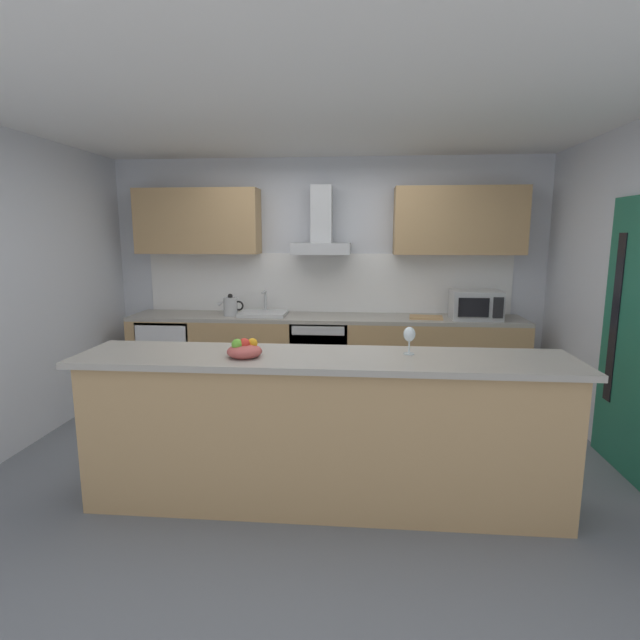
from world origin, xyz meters
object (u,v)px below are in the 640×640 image
refrigerator (172,356)px  microwave (476,305)px  kettle (231,306)px  oven (320,356)px  range_hood (321,233)px  fruit_bowl (244,350)px  wine_glass (409,335)px  chopping_board (426,317)px  sink (263,313)px

refrigerator → microwave: microwave is taller
kettle → oven: bearing=2.0°
range_hood → fruit_bowl: 2.50m
wine_glass → fruit_bowl: (-1.03, -0.16, -0.08)m
microwave → chopping_board: size_ratio=1.47×
refrigerator → range_hood: (1.67, 0.13, 1.36)m
sink → microwave: bearing=-1.0°
microwave → fruit_bowl: size_ratio=2.27×
range_hood → fruit_bowl: range_hood is taller
refrigerator → microwave: (3.29, -0.03, 0.62)m
sink → range_hood: bearing=10.8°
microwave → chopping_board: bearing=179.5°
oven → chopping_board: 1.20m
range_hood → wine_glass: range_hood is taller
kettle → wine_glass: bearing=-49.9°
refrigerator → chopping_board: (2.78, -0.02, 0.49)m
microwave → chopping_board: microwave is taller
microwave → range_hood: bearing=174.4°
microwave → range_hood: 1.78m
refrigerator → sink: (1.05, 0.01, 0.50)m
range_hood → chopping_board: bearing=-7.8°
kettle → chopping_board: 2.09m
sink → wine_glass: wine_glass is taller
oven → wine_glass: wine_glass is taller
refrigerator → microwave: 3.35m
microwave → sink: microwave is taller
oven → range_hood: 1.33m
refrigerator → wine_glass: wine_glass is taller
sink → fruit_bowl: bearing=-81.4°
range_hood → sink: bearing=-169.2°
sink → kettle: 0.36m
sink → chopping_board: size_ratio=1.47×
fruit_bowl → oven: bearing=82.8°
kettle → fruit_bowl: kettle is taller
chopping_board → refrigerator: bearing=179.6°
oven → refrigerator: 1.67m
range_hood → chopping_board: size_ratio=2.12×
oven → refrigerator: (-1.67, -0.00, -0.03)m
wine_glass → chopping_board: 2.10m
sink → chopping_board: sink is taller
oven → chopping_board: (1.12, -0.02, 0.45)m
kettle → microwave: bearing=0.1°
microwave → wine_glass: 2.23m
oven → sink: sink is taller
wine_glass → chopping_board: size_ratio=0.52×
microwave → sink: size_ratio=1.00×
wine_glass → chopping_board: wine_glass is taller
oven → microwave: bearing=-1.0°
wine_glass → refrigerator: bearing=139.3°
range_hood → fruit_bowl: (-0.28, -2.37, -0.73)m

